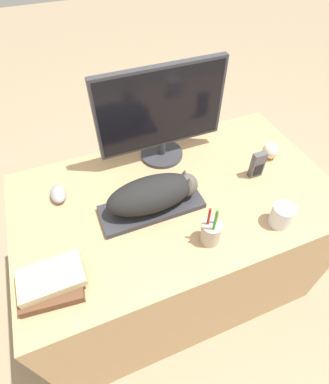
{
  "coord_description": "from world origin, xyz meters",
  "views": [
    {
      "loc": [
        -0.35,
        -0.35,
        1.68
      ],
      "look_at": [
        -0.06,
        0.37,
        0.8
      ],
      "focal_mm": 28.0,
      "sensor_mm": 36.0,
      "label": 1
    }
  ],
  "objects_px": {
    "monitor": "(162,112)",
    "pen_cup": "(211,232)",
    "keyboard": "(152,207)",
    "cat": "(155,193)",
    "computer_mouse": "(58,194)",
    "phone": "(257,165)",
    "baseball": "(271,151)",
    "coffee_mug": "(282,215)",
    "book_stack": "(52,282)"
  },
  "relations": [
    {
      "from": "coffee_mug",
      "to": "book_stack",
      "type": "xyz_separation_m",
      "value": [
        -0.84,
        0.06,
        -0.01
      ]
    },
    {
      "from": "keyboard",
      "to": "phone",
      "type": "bearing_deg",
      "value": 1.22
    },
    {
      "from": "keyboard",
      "to": "cat",
      "type": "relative_size",
      "value": 1.12
    },
    {
      "from": "coffee_mug",
      "to": "book_stack",
      "type": "bearing_deg",
      "value": 175.86
    },
    {
      "from": "cat",
      "to": "monitor",
      "type": "xyz_separation_m",
      "value": [
        0.14,
        0.29,
        0.15
      ]
    },
    {
      "from": "baseball",
      "to": "phone",
      "type": "xyz_separation_m",
      "value": [
        -0.13,
        -0.08,
        0.02
      ]
    },
    {
      "from": "monitor",
      "to": "baseball",
      "type": "height_order",
      "value": "monitor"
    },
    {
      "from": "coffee_mug",
      "to": "keyboard",
      "type": "bearing_deg",
      "value": 150.34
    },
    {
      "from": "computer_mouse",
      "to": "phone",
      "type": "xyz_separation_m",
      "value": [
        0.82,
        -0.19,
        0.04
      ]
    },
    {
      "from": "keyboard",
      "to": "cat",
      "type": "bearing_deg",
      "value": 0.0
    },
    {
      "from": "cat",
      "to": "computer_mouse",
      "type": "height_order",
      "value": "cat"
    },
    {
      "from": "cat",
      "to": "monitor",
      "type": "distance_m",
      "value": 0.35
    },
    {
      "from": "keyboard",
      "to": "baseball",
      "type": "bearing_deg",
      "value": 8.3
    },
    {
      "from": "phone",
      "to": "book_stack",
      "type": "xyz_separation_m",
      "value": [
        -0.9,
        -0.19,
        -0.03
      ]
    },
    {
      "from": "cat",
      "to": "keyboard",
      "type": "bearing_deg",
      "value": 180.0
    },
    {
      "from": "coffee_mug",
      "to": "book_stack",
      "type": "height_order",
      "value": "coffee_mug"
    },
    {
      "from": "monitor",
      "to": "baseball",
      "type": "relative_size",
      "value": 7.44
    },
    {
      "from": "keyboard",
      "to": "book_stack",
      "type": "relative_size",
      "value": 1.89
    },
    {
      "from": "phone",
      "to": "keyboard",
      "type": "bearing_deg",
      "value": -178.78
    },
    {
      "from": "coffee_mug",
      "to": "baseball",
      "type": "distance_m",
      "value": 0.38
    },
    {
      "from": "pen_cup",
      "to": "book_stack",
      "type": "height_order",
      "value": "pen_cup"
    },
    {
      "from": "computer_mouse",
      "to": "pen_cup",
      "type": "height_order",
      "value": "pen_cup"
    },
    {
      "from": "monitor",
      "to": "coffee_mug",
      "type": "distance_m",
      "value": 0.63
    },
    {
      "from": "pen_cup",
      "to": "book_stack",
      "type": "bearing_deg",
      "value": 176.8
    },
    {
      "from": "coffee_mug",
      "to": "pen_cup",
      "type": "bearing_deg",
      "value": 174.04
    },
    {
      "from": "phone",
      "to": "book_stack",
      "type": "relative_size",
      "value": 0.57
    },
    {
      "from": "keyboard",
      "to": "pen_cup",
      "type": "bearing_deg",
      "value": -56.0
    },
    {
      "from": "book_stack",
      "to": "keyboard",
      "type": "bearing_deg",
      "value": 24.32
    },
    {
      "from": "computer_mouse",
      "to": "phone",
      "type": "height_order",
      "value": "phone"
    },
    {
      "from": "coffee_mug",
      "to": "pen_cup",
      "type": "relative_size",
      "value": 0.58
    },
    {
      "from": "cat",
      "to": "book_stack",
      "type": "height_order",
      "value": "cat"
    },
    {
      "from": "monitor",
      "to": "keyboard",
      "type": "bearing_deg",
      "value": -118.71
    },
    {
      "from": "keyboard",
      "to": "pen_cup",
      "type": "distance_m",
      "value": 0.26
    },
    {
      "from": "phone",
      "to": "computer_mouse",
      "type": "bearing_deg",
      "value": 166.93
    },
    {
      "from": "coffee_mug",
      "to": "baseball",
      "type": "bearing_deg",
      "value": 60.78
    },
    {
      "from": "pen_cup",
      "to": "book_stack",
      "type": "xyz_separation_m",
      "value": [
        -0.55,
        0.03,
        -0.02
      ]
    },
    {
      "from": "cat",
      "to": "coffee_mug",
      "type": "height_order",
      "value": "cat"
    },
    {
      "from": "book_stack",
      "to": "cat",
      "type": "bearing_deg",
      "value": 23.5
    },
    {
      "from": "computer_mouse",
      "to": "book_stack",
      "type": "xyz_separation_m",
      "value": [
        -0.08,
        -0.39,
        0.01
      ]
    },
    {
      "from": "phone",
      "to": "book_stack",
      "type": "bearing_deg",
      "value": -167.72
    },
    {
      "from": "keyboard",
      "to": "computer_mouse",
      "type": "distance_m",
      "value": 0.39
    },
    {
      "from": "baseball",
      "to": "book_stack",
      "type": "distance_m",
      "value": 1.06
    },
    {
      "from": "book_stack",
      "to": "phone",
      "type": "bearing_deg",
      "value": 12.28
    },
    {
      "from": "monitor",
      "to": "pen_cup",
      "type": "xyz_separation_m",
      "value": [
        -0.01,
        -0.5,
        -0.18
      ]
    },
    {
      "from": "keyboard",
      "to": "baseball",
      "type": "xyz_separation_m",
      "value": [
        0.62,
        0.09,
        0.03
      ]
    },
    {
      "from": "pen_cup",
      "to": "phone",
      "type": "height_order",
      "value": "pen_cup"
    },
    {
      "from": "keyboard",
      "to": "coffee_mug",
      "type": "bearing_deg",
      "value": -29.66
    },
    {
      "from": "baseball",
      "to": "phone",
      "type": "bearing_deg",
      "value": -148.72
    },
    {
      "from": "monitor",
      "to": "phone",
      "type": "height_order",
      "value": "monitor"
    },
    {
      "from": "computer_mouse",
      "to": "coffee_mug",
      "type": "distance_m",
      "value": 0.88
    }
  ]
}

